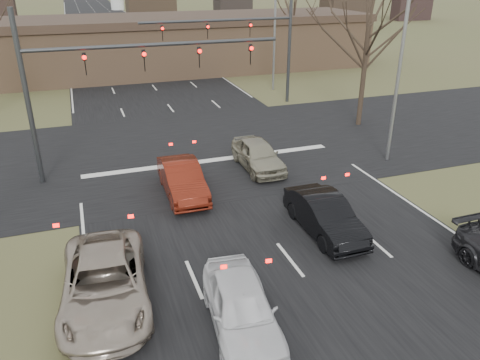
# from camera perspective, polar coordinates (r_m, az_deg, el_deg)

# --- Properties ---
(ground) EXTENTS (360.00, 360.00, 0.00)m
(ground) POSITION_cam_1_polar(r_m,az_deg,el_deg) (14.83, 11.14, -15.68)
(ground) COLOR #4F552D
(ground) RESTS_ON ground
(road_main) EXTENTS (14.00, 300.00, 0.02)m
(road_main) POSITION_cam_1_polar(r_m,az_deg,el_deg) (70.50, -14.53, 15.90)
(road_main) COLOR black
(road_main) RESTS_ON ground
(road_cross) EXTENTS (200.00, 14.00, 0.02)m
(road_cross) POSITION_cam_1_polar(r_m,az_deg,el_deg) (27.06, -4.64, 3.88)
(road_cross) COLOR black
(road_cross) RESTS_ON ground
(building) EXTENTS (42.40, 10.40, 5.30)m
(building) POSITION_cam_1_polar(r_m,az_deg,el_deg) (48.77, -9.67, 16.01)
(building) COLOR #8B684B
(building) RESTS_ON ground
(mast_arm_near) EXTENTS (12.12, 0.24, 8.00)m
(mast_arm_near) POSITION_cam_1_polar(r_m,az_deg,el_deg) (23.03, -16.70, 12.43)
(mast_arm_near) COLOR #383A3D
(mast_arm_near) RESTS_ON ground
(mast_arm_far) EXTENTS (11.12, 0.24, 8.00)m
(mast_arm_far) POSITION_cam_1_polar(r_m,az_deg,el_deg) (35.17, 1.73, 17.10)
(mast_arm_far) COLOR #383A3D
(mast_arm_far) RESTS_ON ground
(streetlight_right_near) EXTENTS (2.34, 0.25, 10.00)m
(streetlight_right_near) POSITION_cam_1_polar(r_m,az_deg,el_deg) (25.03, 18.74, 14.26)
(streetlight_right_near) COLOR gray
(streetlight_right_near) RESTS_ON ground
(streetlight_right_far) EXTENTS (2.34, 0.25, 10.00)m
(streetlight_right_far) POSITION_cam_1_polar(r_m,az_deg,el_deg) (39.96, 4.03, 18.74)
(streetlight_right_far) COLOR gray
(streetlight_right_far) RESTS_ON ground
(car_silver_suv) EXTENTS (2.96, 5.71, 1.54)m
(car_silver_suv) POSITION_cam_1_polar(r_m,az_deg,el_deg) (15.04, -16.16, -11.94)
(car_silver_suv) COLOR #A89988
(car_silver_suv) RESTS_ON ground
(car_white_sedan) EXTENTS (2.25, 4.60, 1.51)m
(car_white_sedan) POSITION_cam_1_polar(r_m,az_deg,el_deg) (13.61, 0.19, -15.25)
(car_white_sedan) COLOR silver
(car_white_sedan) RESTS_ON ground
(car_black_hatch) EXTENTS (1.60, 4.51, 1.48)m
(car_black_hatch) POSITION_cam_1_polar(r_m,az_deg,el_deg) (18.41, 10.29, -4.26)
(car_black_hatch) COLOR black
(car_black_hatch) RESTS_ON ground
(car_red_ahead) EXTENTS (1.70, 4.65, 1.52)m
(car_red_ahead) POSITION_cam_1_polar(r_m,az_deg,el_deg) (21.29, -7.05, 0.10)
(car_red_ahead) COLOR #611A0D
(car_red_ahead) RESTS_ON ground
(car_silver_ahead) EXTENTS (1.79, 4.43, 1.51)m
(car_silver_ahead) POSITION_cam_1_polar(r_m,az_deg,el_deg) (23.99, 2.21, 3.11)
(car_silver_ahead) COLOR #9B967D
(car_silver_ahead) RESTS_ON ground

